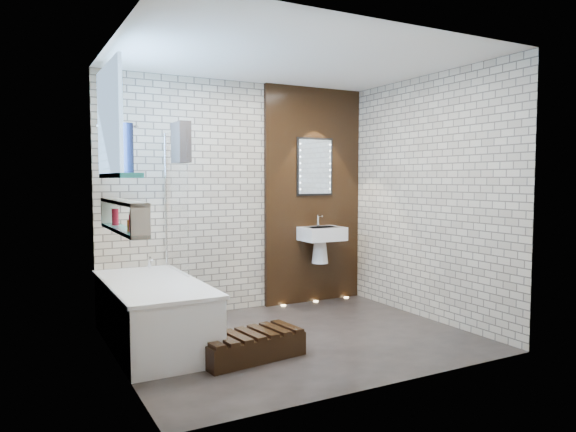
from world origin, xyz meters
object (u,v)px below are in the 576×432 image
bathtub (153,313)px  walnut_step (250,347)px  led_mirror (315,167)px  bath_screen (176,201)px  washbasin (321,239)px

bathtub → walnut_step: bearing=-50.2°
bathtub → led_mirror: (2.17, 0.78, 1.36)m
bath_screen → bathtub: bearing=-128.9°
bathtub → bath_screen: bearing=51.1°
led_mirror → walnut_step: size_ratio=0.80×
washbasin → led_mirror: bearing=90.0°
bathtub → led_mirror: size_ratio=2.49×
walnut_step → washbasin: bearing=41.6°
led_mirror → walnut_step: (-1.55, -1.53, -1.55)m
led_mirror → bath_screen: bearing=-169.3°
bath_screen → walnut_step: 1.70m
washbasin → led_mirror: (0.00, 0.16, 0.86)m
led_mirror → bathtub: bearing=-160.2°
bathtub → walnut_step: (0.62, -0.75, -0.19)m
walnut_step → bathtub: bearing=129.8°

